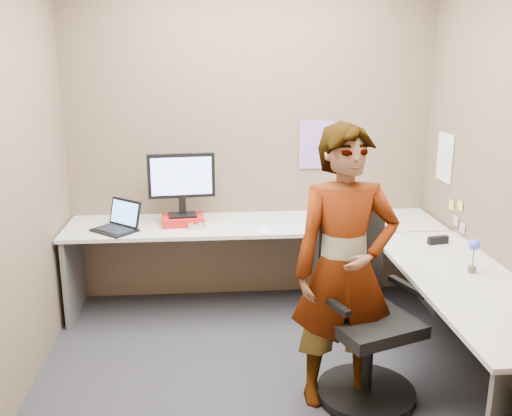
{
  "coord_description": "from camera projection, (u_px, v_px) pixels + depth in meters",
  "views": [
    {
      "loc": [
        -0.34,
        -3.36,
        2.04
      ],
      "look_at": [
        -0.04,
        0.25,
        1.05
      ],
      "focal_mm": 40.0,
      "sensor_mm": 36.0,
      "label": 1
    }
  ],
  "objects": [
    {
      "name": "ground",
      "position": [
        266.0,
        370.0,
        3.8
      ],
      "size": [
        3.0,
        3.0,
        0.0
      ],
      "primitive_type": "plane",
      "color": "#222327",
      "rests_on": "ground"
    },
    {
      "name": "wall_back",
      "position": [
        251.0,
        139.0,
        4.69
      ],
      "size": [
        3.0,
        0.0,
        3.0
      ],
      "primitive_type": "plane",
      "rotation": [
        1.57,
        0.0,
        0.0
      ],
      "color": "brown",
      "rests_on": "ground"
    },
    {
      "name": "wall_right",
      "position": [
        505.0,
        167.0,
        3.56
      ],
      "size": [
        0.0,
        2.7,
        2.7
      ],
      "primitive_type": "plane",
      "rotation": [
        1.57,
        0.0,
        -1.57
      ],
      "color": "brown",
      "rests_on": "ground"
    },
    {
      "name": "wall_left",
      "position": [
        11.0,
        175.0,
        3.32
      ],
      "size": [
        0.0,
        2.7,
        2.7
      ],
      "primitive_type": "plane",
      "rotation": [
        1.57,
        0.0,
        1.57
      ],
      "color": "brown",
      "rests_on": "ground"
    },
    {
      "name": "desk",
      "position": [
        322.0,
        264.0,
        4.05
      ],
      "size": [
        2.98,
        2.58,
        0.73
      ],
      "color": "#BBBBBB",
      "rests_on": "ground"
    },
    {
      "name": "paper_ream",
      "position": [
        183.0,
        220.0,
        4.5
      ],
      "size": [
        0.35,
        0.27,
        0.07
      ],
      "primitive_type": "cube",
      "rotation": [
        0.0,
        0.0,
        0.1
      ],
      "color": "#B51312",
      "rests_on": "desk"
    },
    {
      "name": "monitor",
      "position": [
        181.0,
        179.0,
        4.43
      ],
      "size": [
        0.52,
        0.17,
        0.49
      ],
      "rotation": [
        0.0,
        0.0,
        0.1
      ],
      "color": "black",
      "rests_on": "paper_ream"
    },
    {
      "name": "laptop",
      "position": [
        119.0,
        223.0,
        4.34
      ],
      "size": [
        0.41,
        0.4,
        0.22
      ],
      "rotation": [
        0.0,
        0.0,
        -0.71
      ],
      "color": "black",
      "rests_on": "desk"
    },
    {
      "name": "trackball_mouse",
      "position": [
        196.0,
        226.0,
        4.37
      ],
      "size": [
        0.12,
        0.08,
        0.07
      ],
      "color": "#B7B7BC",
      "rests_on": "desk"
    },
    {
      "name": "origami",
      "position": [
        264.0,
        227.0,
        4.32
      ],
      "size": [
        0.1,
        0.1,
        0.06
      ],
      "primitive_type": "cone",
      "color": "white",
      "rests_on": "desk"
    },
    {
      "name": "stapler",
      "position": [
        438.0,
        240.0,
        4.03
      ],
      "size": [
        0.15,
        0.07,
        0.05
      ],
      "primitive_type": "cube",
      "rotation": [
        0.0,
        0.0,
        0.19
      ],
      "color": "black",
      "rests_on": "desk"
    },
    {
      "name": "flower",
      "position": [
        474.0,
        250.0,
        3.48
      ],
      "size": [
        0.07,
        0.07,
        0.22
      ],
      "color": "brown",
      "rests_on": "desk"
    },
    {
      "name": "calendar_purple",
      "position": [
        317.0,
        145.0,
        4.74
      ],
      "size": [
        0.3,
        0.01,
        0.4
      ],
      "primitive_type": "cube",
      "color": "#846BB7",
      "rests_on": "wall_back"
    },
    {
      "name": "calendar_white",
      "position": [
        445.0,
        157.0,
        4.45
      ],
      "size": [
        0.01,
        0.28,
        0.38
      ],
      "primitive_type": "cube",
      "color": "white",
      "rests_on": "wall_right"
    },
    {
      "name": "sticky_note_a",
      "position": [
        460.0,
        206.0,
        4.19
      ],
      "size": [
        0.01,
        0.07,
        0.07
      ],
      "primitive_type": "cube",
      "color": "#F2E059",
      "rests_on": "wall_right"
    },
    {
      "name": "sticky_note_b",
      "position": [
        456.0,
        221.0,
        4.27
      ],
      "size": [
        0.01,
        0.07,
        0.07
      ],
      "primitive_type": "cube",
      "color": "pink",
      "rests_on": "wall_right"
    },
    {
      "name": "sticky_note_c",
      "position": [
        462.0,
        228.0,
        4.16
      ],
      "size": [
        0.01,
        0.07,
        0.07
      ],
      "primitive_type": "cube",
      "color": "pink",
      "rests_on": "wall_right"
    },
    {
      "name": "sticky_note_d",
      "position": [
        452.0,
        205.0,
        4.34
      ],
      "size": [
        0.01,
        0.07,
        0.07
      ],
      "primitive_type": "cube",
      "color": "#F2E059",
      "rests_on": "wall_right"
    },
    {
      "name": "office_chair",
      "position": [
        362.0,
        325.0,
        3.42
      ],
      "size": [
        0.65,
        0.65,
        1.13
      ],
      "rotation": [
        0.0,
        0.0,
        0.36
      ],
      "color": "black",
      "rests_on": "ground"
    },
    {
      "name": "person",
      "position": [
        344.0,
        269.0,
        3.27
      ],
      "size": [
        0.62,
        0.42,
        1.68
      ],
      "primitive_type": "imported",
      "rotation": [
        0.0,
        0.0,
        0.03
      ],
      "color": "#999399",
      "rests_on": "ground"
    }
  ]
}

